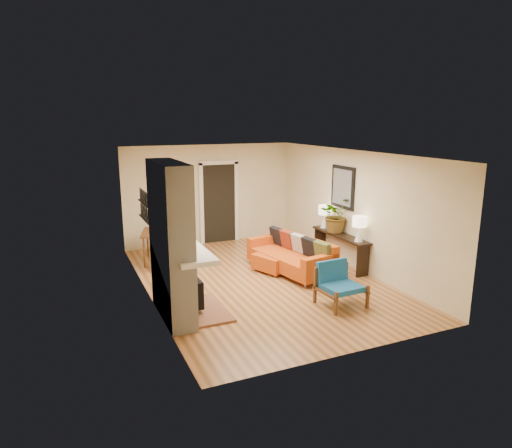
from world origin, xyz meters
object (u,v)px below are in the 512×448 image
at_px(ottoman, 275,261).
at_px(lamp_near, 359,226).
at_px(blue_chair, 338,282).
at_px(houseplant, 336,215).
at_px(sofa, 293,255).
at_px(console_table, 340,240).
at_px(lamp_far, 325,214).
at_px(dining_table, 160,237).

relative_size(ottoman, lamp_near, 1.80).
height_order(blue_chair, houseplant, houseplant).
bearing_deg(houseplant, ottoman, 178.59).
xyz_separation_m(sofa, console_table, (1.16, -0.05, 0.22)).
relative_size(lamp_far, houseplant, 0.67).
bearing_deg(console_table, houseplant, 92.83).
distance_m(sofa, blue_chair, 1.90).
relative_size(ottoman, lamp_far, 1.80).
bearing_deg(lamp_far, blue_chair, -116.91).
bearing_deg(houseplant, console_table, -87.17).
distance_m(console_table, houseplant, 0.59).
xyz_separation_m(dining_table, lamp_near, (3.65, -2.57, 0.48)).
bearing_deg(lamp_near, ottoman, 149.15).
relative_size(sofa, dining_table, 1.32).
height_order(sofa, blue_chair, sofa).
bearing_deg(lamp_far, dining_table, 161.60).
xyz_separation_m(dining_table, houseplant, (3.64, -1.70, 0.55)).
relative_size(blue_chair, lamp_near, 1.42).
bearing_deg(console_table, blue_chair, -124.88).
relative_size(dining_table, houseplant, 2.08).
distance_m(console_table, lamp_far, 0.84).
bearing_deg(lamp_near, sofa, 148.09).
height_order(blue_chair, lamp_near, lamp_near).
height_order(ottoman, houseplant, houseplant).
bearing_deg(lamp_far, lamp_near, -90.00).
height_order(sofa, ottoman, sofa).
height_order(sofa, dining_table, dining_table).
bearing_deg(lamp_far, ottoman, -163.60).
relative_size(console_table, lamp_far, 3.43).
height_order(lamp_near, lamp_far, same).
xyz_separation_m(console_table, houseplant, (-0.01, 0.20, 0.55)).
bearing_deg(dining_table, blue_chair, -57.66).
height_order(dining_table, console_table, dining_table).
xyz_separation_m(ottoman, houseplant, (1.51, -0.04, 0.91)).
height_order(ottoman, blue_chair, blue_chair).
relative_size(blue_chair, lamp_far, 1.42).
bearing_deg(ottoman, sofa, -27.21).
xyz_separation_m(dining_table, lamp_far, (3.65, -1.21, 0.48)).
bearing_deg(ottoman, lamp_near, -30.85).
distance_m(dining_table, lamp_far, 3.88).
distance_m(blue_chair, lamp_near, 1.85).
bearing_deg(houseplant, lamp_far, 88.82).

